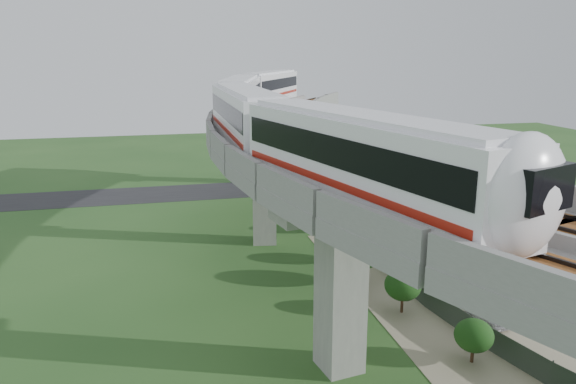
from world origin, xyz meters
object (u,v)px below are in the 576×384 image
Objects in this scene: metro_train at (270,106)px; car_red at (539,309)px; car_white at (487,313)px; car_dark at (461,245)px.

metro_train is 17.23× the size of car_red.
car_red is (14.19, -14.41, -11.69)m from metro_train.
car_red is at bearing -45.44° from metro_train.
metro_train reaches higher than car_red.
car_white is 3.46m from car_red.
car_red is at bearing 150.56° from car_dark.
metro_train is at bearing 167.75° from car_red.
car_dark is at bearing 115.94° from car_red.
car_red is 12.11m from car_dark.
car_white is at bearing 134.73° from car_dark.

